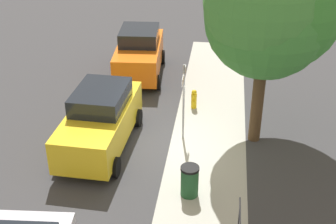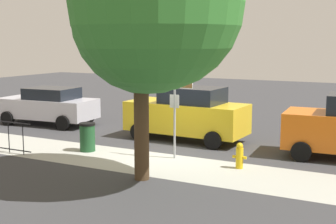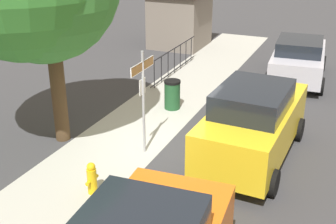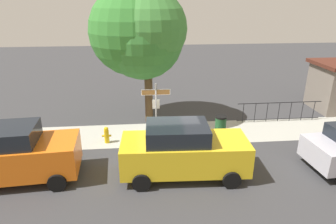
{
  "view_description": "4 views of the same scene",
  "coord_description": "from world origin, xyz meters",
  "px_view_note": "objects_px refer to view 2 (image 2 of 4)",
  "views": [
    {
      "loc": [
        13.5,
        1.67,
        8.82
      ],
      "look_at": [
        -0.38,
        -0.13,
        1.02
      ],
      "focal_mm": 49.86,
      "sensor_mm": 36.0,
      "label": 1
    },
    {
      "loc": [
        -7.05,
        13.61,
        3.79
      ],
      "look_at": [
        -0.49,
        1.0,
        1.6
      ],
      "focal_mm": 50.24,
      "sensor_mm": 36.0,
      "label": 2
    },
    {
      "loc": [
        -9.76,
        -4.36,
        5.64
      ],
      "look_at": [
        0.27,
        0.0,
        0.96
      ],
      "focal_mm": 46.71,
      "sensor_mm": 36.0,
      "label": 3
    },
    {
      "loc": [
        -1.02,
        -11.75,
        6.22
      ],
      "look_at": [
        0.18,
        1.14,
        1.19
      ],
      "focal_mm": 31.65,
      "sensor_mm": 36.0,
      "label": 4
    }
  ],
  "objects_px": {
    "street_sign": "(175,100)",
    "shade_tree": "(147,6)",
    "fire_hydrant": "(240,156)",
    "car_yellow": "(187,114)",
    "trash_bin": "(87,137)",
    "car_silver": "(48,106)"
  },
  "relations": [
    {
      "from": "shade_tree",
      "to": "car_yellow",
      "type": "height_order",
      "value": "shade_tree"
    },
    {
      "from": "shade_tree",
      "to": "fire_hydrant",
      "type": "bearing_deg",
      "value": -125.99
    },
    {
      "from": "car_yellow",
      "to": "car_silver",
      "type": "height_order",
      "value": "car_yellow"
    },
    {
      "from": "shade_tree",
      "to": "trash_bin",
      "type": "height_order",
      "value": "shade_tree"
    },
    {
      "from": "car_yellow",
      "to": "trash_bin",
      "type": "relative_size",
      "value": 4.75
    },
    {
      "from": "shade_tree",
      "to": "car_silver",
      "type": "distance_m",
      "value": 10.64
    },
    {
      "from": "car_silver",
      "to": "car_yellow",
      "type": "bearing_deg",
      "value": 174.5
    },
    {
      "from": "street_sign",
      "to": "shade_tree",
      "type": "xyz_separation_m",
      "value": [
        -0.52,
        2.59,
        2.75
      ]
    },
    {
      "from": "shade_tree",
      "to": "car_yellow",
      "type": "relative_size",
      "value": 1.48
    },
    {
      "from": "street_sign",
      "to": "shade_tree",
      "type": "height_order",
      "value": "shade_tree"
    },
    {
      "from": "street_sign",
      "to": "trash_bin",
      "type": "distance_m",
      "value": 3.43
    },
    {
      "from": "fire_hydrant",
      "to": "trash_bin",
      "type": "xyz_separation_m",
      "value": [
        5.36,
        0.3,
        0.11
      ]
    },
    {
      "from": "trash_bin",
      "to": "fire_hydrant",
      "type": "bearing_deg",
      "value": -176.79
    },
    {
      "from": "car_silver",
      "to": "fire_hydrant",
      "type": "height_order",
      "value": "car_silver"
    },
    {
      "from": "car_silver",
      "to": "trash_bin",
      "type": "bearing_deg",
      "value": 140.15
    },
    {
      "from": "fire_hydrant",
      "to": "trash_bin",
      "type": "height_order",
      "value": "trash_bin"
    },
    {
      "from": "street_sign",
      "to": "trash_bin",
      "type": "relative_size",
      "value": 2.85
    },
    {
      "from": "car_silver",
      "to": "trash_bin",
      "type": "xyz_separation_m",
      "value": [
        -4.7,
        3.36,
        -0.37
      ]
    },
    {
      "from": "street_sign",
      "to": "car_yellow",
      "type": "relative_size",
      "value": 0.6
    },
    {
      "from": "shade_tree",
      "to": "fire_hydrant",
      "type": "relative_size",
      "value": 8.82
    },
    {
      "from": "street_sign",
      "to": "car_silver",
      "type": "bearing_deg",
      "value": -20.15
    },
    {
      "from": "fire_hydrant",
      "to": "street_sign",
      "type": "bearing_deg",
      "value": -5.02
    }
  ]
}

